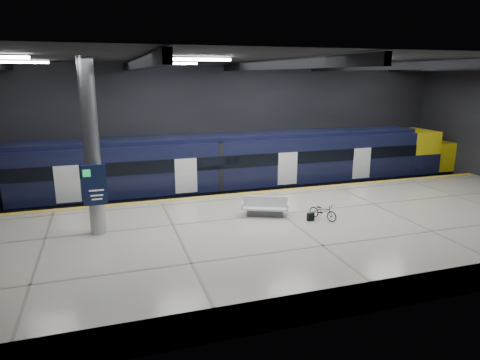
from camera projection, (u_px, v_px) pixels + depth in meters
name	position (u px, v px, depth m)	size (l,w,h in m)	color
ground	(272.00, 229.00, 20.88)	(30.00, 30.00, 0.00)	black
room_shell	(275.00, 111.00, 19.52)	(30.10, 16.10, 8.05)	black
platform	(294.00, 236.00, 18.44)	(30.00, 11.00, 1.10)	beige
safety_strip	(254.00, 193.00, 23.16)	(30.00, 0.40, 0.01)	gold
rails	(238.00, 197.00, 25.95)	(30.00, 1.52, 0.16)	gray
train	(260.00, 164.00, 25.88)	(29.40, 2.84, 3.79)	black
bench	(265.00, 209.00, 19.36)	(2.24, 1.63, 0.92)	#595B60
bicycle	(323.00, 211.00, 18.84)	(0.49, 1.40, 0.73)	#99999E
pannier_bag	(311.00, 217.00, 18.71)	(0.30, 0.18, 0.35)	black
info_column	(92.00, 151.00, 16.48)	(0.90, 0.78, 6.90)	#9EA0A5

